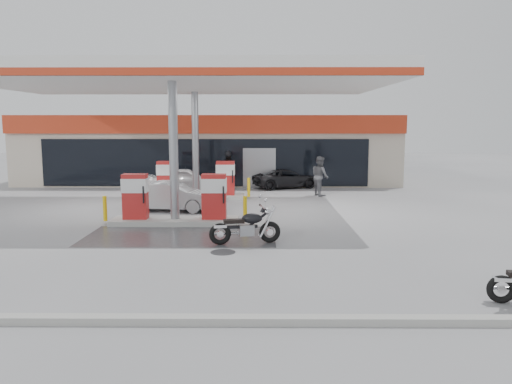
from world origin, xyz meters
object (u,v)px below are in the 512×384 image
(parked_car_left, at_px, (79,173))
(biker_walking, at_px, (228,171))
(hatchback_silver, at_px, (171,196))
(pump_island_near, at_px, (175,204))
(parked_car_right, at_px, (286,178))
(pump_island_far, at_px, (196,184))
(parked_motorcycle, at_px, (246,228))
(attendant, at_px, (320,176))
(sedan_white, at_px, (184,180))

(parked_car_left, xyz_separation_m, biker_walking, (9.07, -2.20, 0.35))
(hatchback_silver, bearing_deg, parked_car_left, 43.94)
(pump_island_near, height_order, parked_car_right, pump_island_near)
(parked_car_right, bearing_deg, biker_walking, 72.22)
(parked_car_left, bearing_deg, pump_island_far, -121.56)
(pump_island_far, xyz_separation_m, biker_walking, (1.29, 3.80, 0.25))
(parked_motorcycle, height_order, parked_car_left, parked_car_left)
(pump_island_near, bearing_deg, pump_island_far, 90.00)
(parked_car_left, bearing_deg, parked_car_right, -93.16)
(hatchback_silver, distance_m, parked_car_left, 11.82)
(parked_motorcycle, bearing_deg, attendant, 60.26)
(pump_island_near, bearing_deg, biker_walking, 82.50)
(parked_motorcycle, bearing_deg, parked_car_left, 113.69)
(parked_car_left, xyz_separation_m, parked_car_right, (12.28, -2.00, -0.10))
(parked_motorcycle, height_order, parked_car_right, parked_motorcycle)
(attendant, relative_size, hatchback_silver, 0.54)
(sedan_white, height_order, parked_car_right, sedan_white)
(sedan_white, relative_size, parked_car_right, 1.01)
(pump_island_near, distance_m, pump_island_far, 6.00)
(parked_motorcycle, xyz_separation_m, sedan_white, (-3.52, 11.19, 0.16))
(sedan_white, bearing_deg, biker_walking, -58.93)
(parked_car_right, bearing_deg, sedan_white, 87.11)
(pump_island_near, distance_m, parked_car_right, 10.97)
(parked_motorcycle, relative_size, hatchback_silver, 0.59)
(sedan_white, distance_m, parked_car_right, 5.69)
(pump_island_far, distance_m, hatchback_silver, 3.43)
(hatchback_silver, bearing_deg, parked_car_right, -28.10)
(pump_island_far, height_order, hatchback_silver, pump_island_far)
(attendant, distance_m, hatchback_silver, 7.92)
(sedan_white, xyz_separation_m, hatchback_silver, (0.31, -5.58, -0.05))
(parked_motorcycle, bearing_deg, pump_island_near, 120.25)
(pump_island_far, bearing_deg, pump_island_near, -90.00)
(attendant, bearing_deg, pump_island_far, 78.51)
(biker_walking, bearing_deg, parked_motorcycle, -127.98)
(parked_motorcycle, distance_m, parked_car_left, 18.24)
(hatchback_silver, bearing_deg, attendant, -49.90)
(pump_island_near, relative_size, parked_motorcycle, 2.40)
(parked_car_left, bearing_deg, pump_island_near, -140.96)
(pump_island_far, height_order, biker_walking, biker_walking)
(attendant, xyz_separation_m, parked_car_left, (-13.78, 5.00, -0.36))
(sedan_white, bearing_deg, attendant, -105.02)
(sedan_white, bearing_deg, pump_island_far, -163.01)
(attendant, bearing_deg, biker_walking, 38.32)
(biker_walking, bearing_deg, pump_island_far, -152.69)
(pump_island_near, xyz_separation_m, parked_car_right, (4.50, 10.00, -0.19))
(attendant, bearing_deg, sedan_white, 59.18)
(hatchback_silver, bearing_deg, pump_island_far, -3.34)
(attendant, bearing_deg, parked_car_left, 49.10)
(pump_island_far, relative_size, hatchback_silver, 1.41)
(sedan_white, xyz_separation_m, parked_car_left, (-6.88, 3.80, -0.03))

